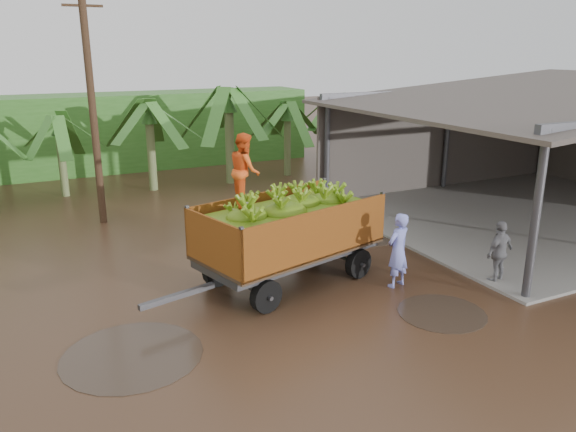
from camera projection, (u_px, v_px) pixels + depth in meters
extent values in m
plane|color=black|center=(256.00, 282.00, 14.15)|extent=(100.00, 100.00, 0.00)
cube|color=gray|center=(534.00, 216.00, 19.65)|extent=(12.00, 10.00, 0.08)
cube|color=#383330|center=(550.00, 93.00, 18.44)|extent=(12.78, 10.80, 1.01)
cube|color=#383330|center=(443.00, 140.00, 23.30)|extent=(12.00, 0.12, 4.00)
cube|color=#2D661E|center=(84.00, 134.00, 26.55)|extent=(22.00, 3.00, 3.60)
cube|color=#47474C|center=(178.00, 296.00, 12.06)|extent=(1.79, 0.58, 0.12)
imported|color=#EF581C|center=(245.00, 170.00, 12.91)|extent=(0.81, 0.95, 1.72)
imported|color=#7D86E5|center=(398.00, 250.00, 13.68)|extent=(0.78, 0.61, 1.87)
imported|color=gray|center=(499.00, 252.00, 13.92)|extent=(1.01, 0.56, 1.62)
cylinder|color=#47301E|center=(93.00, 111.00, 17.98)|extent=(0.24, 0.24, 7.48)
cube|color=#47301E|center=(82.00, 6.00, 17.07)|extent=(1.20, 0.08, 0.08)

